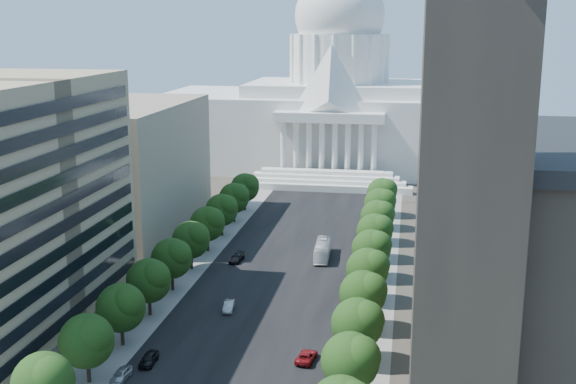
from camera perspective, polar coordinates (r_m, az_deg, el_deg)
The scene contains 36 objects.
road_asphalt at distance 160.68m, azimuth 0.46°, elevation -4.36°, with size 30.00×260.00×0.01m, color black.
sidewalk_left at distance 164.64m, azimuth -6.10°, elevation -4.00°, with size 8.00×260.00×0.02m, color gray.
sidewalk_right at distance 158.91m, azimuth 7.26°, elevation -4.67°, with size 8.00×260.00×0.02m, color gray.
capitol at distance 248.99m, azimuth 3.98°, elevation 6.59°, with size 120.00×56.00×73.00m.
office_block_left_far at distance 179.90m, azimuth -14.29°, elevation 2.06°, with size 38.00×52.00×30.00m, color gray.
romanesque_right at distance 99.43m, azimuth 21.68°, elevation -3.05°, with size 49.10×51.50×83.50m.
tree_l_a at distance 94.16m, azimuth -18.66°, elevation -14.02°, with size 7.79×7.60×9.97m.
tree_l_b at distance 103.75m, azimuth -15.51°, elevation -11.18°, with size 7.79×7.60×9.97m.
tree_l_c at distance 113.80m, azimuth -12.95°, elevation -8.81°, with size 7.79×7.60×9.97m.
tree_l_d at distance 124.19m, azimuth -10.84°, elevation -6.81°, with size 7.79×7.60×9.97m.
tree_l_e at distance 134.85m, azimuth -9.07°, elevation -5.12°, with size 7.79×7.60×9.97m.
tree_l_f at distance 145.72m, azimuth -7.58°, elevation -3.68°, with size 7.79×7.60×9.97m.
tree_l_g at distance 156.76m, azimuth -6.29°, elevation -2.43°, with size 7.79×7.60×9.97m.
tree_l_h at distance 167.93m, azimuth -5.18°, elevation -1.35°, with size 7.79×7.60×9.97m.
tree_l_i at distance 179.20m, azimuth -4.21°, elevation -0.40°, with size 7.79×7.60×9.97m.
tree_l_j at distance 190.56m, azimuth -3.35°, elevation 0.43°, with size 7.79×7.60×9.97m.
tree_r_b at distance 95.04m, azimuth 5.13°, elevation -13.07°, with size 7.79×7.60×9.97m.
tree_r_c at distance 105.91m, azimuth 5.66°, elevation -10.22°, with size 7.79×7.60×9.97m.
tree_r_d at distance 117.01m, azimuth 6.09°, elevation -7.91°, with size 7.79×7.60×9.97m.
tree_r_e at distance 128.27m, azimuth 6.44°, elevation -6.00°, with size 7.79×7.60×9.97m.
tree_r_f at distance 139.65m, azimuth 6.73°, elevation -4.40°, with size 7.79×7.60×9.97m.
tree_r_g at distance 151.13m, azimuth 6.98°, elevation -3.04°, with size 7.79×7.60×9.97m.
tree_r_h at distance 162.69m, azimuth 7.19°, elevation -1.88°, with size 7.79×7.60×9.97m.
tree_r_i at distance 174.30m, azimuth 7.37°, elevation -0.87°, with size 7.79×7.60×9.97m.
tree_r_j at distance 185.96m, azimuth 7.53°, elevation 0.02°, with size 7.79×7.60×9.97m.
streetlight_b at distance 105.35m, azimuth 6.49°, elevation -10.75°, with size 2.61×0.44×9.00m.
streetlight_c at distance 128.60m, azimuth 7.14°, elevation -6.27°, with size 2.61×0.44×9.00m.
streetlight_d at distance 152.40m, azimuth 7.58°, elevation -3.17°, with size 2.61×0.44×9.00m.
streetlight_e at distance 176.53m, azimuth 7.90°, elevation -0.91°, with size 2.61×0.44×9.00m.
streetlight_f at distance 200.88m, azimuth 8.14°, elevation 0.80°, with size 2.61×0.44×9.00m.
car_dark_a at distance 109.59m, azimuth -10.94°, elevation -12.81°, with size 1.93×4.81×1.64m, color black.
car_silver at distance 126.52m, azimuth -4.68°, elevation -8.98°, with size 1.68×4.81×1.58m, color #94979A.
car_red at distance 108.58m, azimuth 1.47°, elevation -12.87°, with size 2.41×5.24×1.46m, color maroon.
car_dark_b at distance 151.20m, azimuth -4.07°, elevation -5.23°, with size 2.15×5.29×1.54m, color black.
car_parked at distance 105.98m, azimuth -13.05°, elevation -13.89°, with size 1.85×4.60×1.57m, color #A3A5AA.
city_bus at distance 153.02m, azimuth 2.75°, elevation -4.60°, with size 2.91×12.42×3.46m, color silver.
Camera 1 is at (24.40, -61.27, 48.37)m, focal length 45.00 mm.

